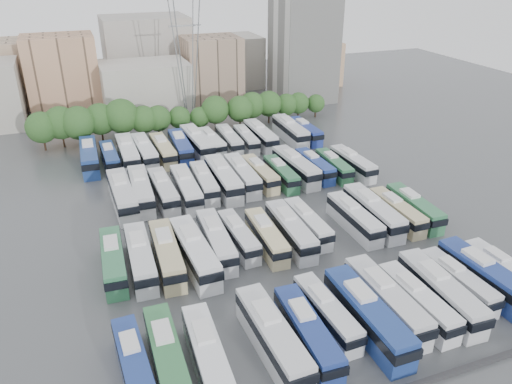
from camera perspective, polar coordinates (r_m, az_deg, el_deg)
name	(u,v)px	position (r m, az deg, el deg)	size (l,w,h in m)	color
ground	(261,223)	(72.30, 0.59, -3.55)	(220.00, 220.00, 0.00)	#424447
tree_line	(166,115)	(106.87, -10.21, 8.69)	(64.67, 8.05, 8.88)	black
city_buildings	(132,71)	(134.24, -14.03, 13.31)	(102.00, 35.00, 20.00)	#9E998E
apartment_tower	(303,49)	(131.69, 5.44, 15.99)	(14.00, 14.00, 26.00)	silver
electricity_pylon	(186,37)	(112.68, -8.05, 17.09)	(9.00, 6.91, 33.83)	slate
bus_r0_s0	(134,365)	(49.20, -13.77, -18.62)	(2.83, 11.05, 3.44)	navy
bus_r0_s1	(167,356)	(49.16, -10.16, -17.99)	(2.85, 12.00, 3.75)	#2F6F3F
bus_r0_s2	(208,356)	(48.64, -5.54, -18.19)	(3.16, 12.15, 3.78)	silver
bus_r0_s4	(273,337)	(50.06, 1.90, -16.23)	(3.25, 13.24, 4.13)	silver
bus_r0_s5	(307,333)	(50.98, 5.87, -15.69)	(3.08, 12.18, 3.79)	navy
bus_r0_s6	(327,312)	(53.79, 8.09, -13.47)	(2.82, 11.08, 3.45)	silver
bus_r0_s7	(367,315)	(53.51, 12.58, -13.61)	(2.97, 13.61, 4.27)	navy
bus_r0_s8	(386,300)	(56.05, 14.60, -11.87)	(2.88, 13.13, 4.12)	silver
bus_r0_s9	(417,301)	(57.23, 17.93, -11.79)	(2.74, 11.61, 3.63)	silver
bus_r0_s10	(441,292)	(59.10, 20.34, -10.64)	(3.28, 12.96, 4.04)	silver
bus_r0_s11	(458,281)	(62.00, 22.08, -9.44)	(2.69, 10.93, 3.41)	silver
bus_r0_s12	(486,277)	(63.30, 24.78, -8.83)	(3.51, 13.27, 4.12)	navy
bus_r0_s13	(503,271)	(65.98, 26.43, -8.08)	(2.71, 11.00, 3.43)	silver
bus_r1_s0	(113,261)	(63.13, -16.00, -7.54)	(3.16, 12.06, 3.75)	#31724A
bus_r1_s1	(140,257)	(62.76, -13.08, -7.28)	(3.17, 12.59, 3.92)	silver
bus_r1_s2	(167,254)	(62.73, -10.15, -6.97)	(3.31, 12.73, 3.96)	tan
bus_r1_s3	(195,252)	(62.34, -7.04, -6.81)	(3.46, 13.60, 4.23)	silver
bus_r1_s4	(216,240)	(64.69, -4.59, -5.54)	(3.28, 12.49, 3.88)	silver
bus_r1_s5	(238,236)	(65.95, -2.02, -5.04)	(2.68, 10.90, 3.40)	silver
bus_r1_s6	(266,236)	(65.67, 1.20, -5.09)	(2.88, 11.47, 3.57)	beige
bus_r1_s7	(291,230)	(66.82, 3.97, -4.38)	(3.09, 12.62, 3.94)	silver
bus_r1_s8	(307,223)	(69.15, 5.90, -3.55)	(2.50, 11.14, 3.49)	silver
bus_r1_s10	(354,218)	(71.15, 11.17, -2.94)	(2.58, 11.81, 3.70)	silver
bus_r1_s11	(373,212)	(72.99, 13.24, -2.20)	(3.20, 13.17, 4.11)	silver
bus_r1_s12	(397,211)	(74.49, 15.78, -2.14)	(2.49, 11.34, 3.56)	#C3B586
bus_r1_s13	(414,207)	(76.26, 17.62, -1.69)	(2.94, 11.72, 3.65)	#307148
bus_r2_s1	(122,195)	(78.37, -15.04, -0.31)	(3.24, 13.66, 4.27)	silver
bus_r2_s2	(141,190)	(79.34, -13.01, 0.21)	(3.47, 13.28, 4.13)	silver
bus_r2_s3	(163,191)	(78.81, -10.54, 0.16)	(2.88, 12.30, 3.85)	silver
bus_r2_s4	(186,188)	(78.79, -7.98, 0.43)	(3.15, 12.90, 4.02)	silver
bus_r2_s5	(204,182)	(80.82, -5.94, 1.10)	(3.18, 11.92, 3.70)	silver
bus_r2_s6	(223,178)	(81.32, -3.76, 1.57)	(3.31, 13.71, 4.28)	silver
bus_r2_s7	(242,175)	(82.76, -1.62, 1.96)	(3.03, 12.78, 3.99)	silver
bus_r2_s8	(260,173)	(83.81, 0.43, 2.14)	(2.98, 11.50, 3.58)	#C7B889
bus_r2_s9	(281,173)	(84.01, 2.88, 2.13)	(2.53, 11.05, 3.46)	#2D6943
bus_r2_s10	(296,167)	(86.04, 4.56, 2.92)	(3.54, 13.36, 4.15)	silver
bus_r2_s11	(315,166)	(87.51, 6.71, 3.00)	(2.66, 11.27, 3.52)	navy
bus_r2_s12	(334,166)	(88.15, 8.88, 3.00)	(2.81, 10.93, 3.40)	#2E6C43
bus_r2_s13	(353,163)	(89.38, 10.98, 3.26)	(2.94, 11.85, 3.69)	silver
bus_r3_s0	(89,156)	(94.88, -18.51, 3.89)	(3.37, 13.64, 4.25)	navy
bus_r3_s1	(110,157)	(94.32, -16.37, 3.83)	(2.72, 11.32, 3.54)	navy
bus_r3_s2	(128,153)	(94.54, -14.45, 4.35)	(2.99, 13.48, 4.22)	silver
bus_r3_s3	(145,151)	(94.77, -12.62, 4.55)	(3.25, 13.03, 4.06)	silver
bus_r3_s4	(163,150)	(95.00, -10.58, 4.73)	(3.02, 12.39, 3.87)	#C9BC8A
bus_r3_s5	(181,147)	(95.97, -8.61, 5.15)	(3.33, 12.88, 4.01)	navy
bus_r3_s6	(197,142)	(97.42, -6.77, 5.67)	(3.66, 13.75, 4.27)	silver
bus_r3_s7	(212,142)	(98.40, -5.10, 5.73)	(2.98, 11.31, 3.52)	white
bus_r3_s8	(229,140)	(98.91, -3.08, 5.96)	(2.97, 11.94, 3.72)	silver
bus_r3_s9	(246,139)	(99.55, -1.13, 6.06)	(2.93, 11.18, 3.48)	silver
bus_r3_s10	(260,135)	(100.76, 0.51, 6.48)	(2.83, 12.88, 4.04)	silver
bus_r3_s12	(290,131)	(103.39, 3.95, 6.99)	(3.25, 13.52, 4.22)	silver
bus_r3_s13	(305,131)	(104.42, 5.63, 6.96)	(2.68, 11.77, 3.68)	navy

